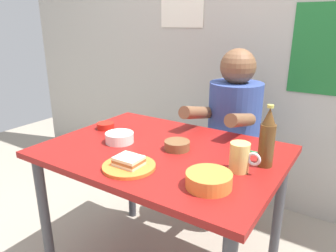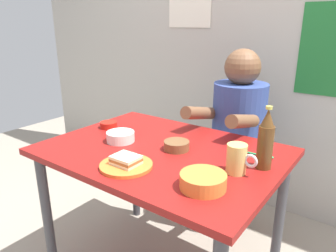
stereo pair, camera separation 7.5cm
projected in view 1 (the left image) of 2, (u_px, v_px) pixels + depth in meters
wall_back at (248, 24)px, 2.14m from camera, size 4.40×0.09×2.60m
dining_table at (162, 167)px, 1.51m from camera, size 1.10×0.80×0.74m
stool at (230, 177)px, 2.05m from camera, size 0.34×0.34×0.45m
person_seated at (234, 116)px, 1.91m from camera, size 0.33×0.56×0.72m
plate_orange at (129, 166)px, 1.29m from camera, size 0.22×0.22×0.01m
sandwich at (128, 161)px, 1.28m from camera, size 0.11×0.09×0.04m
beer_mug at (240, 157)px, 1.24m from camera, size 0.13×0.08×0.12m
beer_bottle at (267, 139)px, 1.27m from camera, size 0.06×0.06×0.26m
condiment_bowl_brown at (177, 145)px, 1.47m from camera, size 0.12×0.12×0.04m
soup_bowl_orange at (209, 179)px, 1.13m from camera, size 0.17×0.17×0.05m
sambal_bowl_red at (105, 126)px, 1.76m from camera, size 0.10×0.10×0.03m
rice_bowl_white at (120, 137)px, 1.55m from camera, size 0.14×0.14×0.05m
spoon at (264, 154)px, 1.41m from camera, size 0.13×0.02×0.01m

